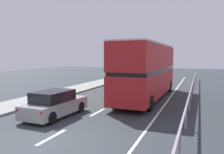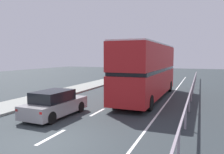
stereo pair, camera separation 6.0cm
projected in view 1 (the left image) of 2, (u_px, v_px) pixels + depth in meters
ground_plane at (42, 144)px, 8.86m from camera, size 73.13×120.00×0.10m
lane_paint_markings at (146, 104)px, 15.92m from camera, size 3.59×46.00×0.01m
bridge_side_railing at (190, 94)px, 15.33m from camera, size 0.10×42.00×1.05m
double_decker_bus_red at (148, 70)px, 18.06m from camera, size 2.72×11.53×4.31m
hatchback_car_near at (55, 104)px, 12.67m from camera, size 1.89×4.18×1.46m
sedan_car_ahead at (126, 80)px, 26.24m from camera, size 1.94×4.09×1.45m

